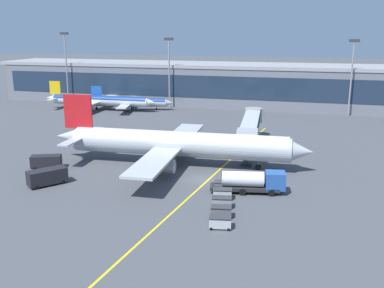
% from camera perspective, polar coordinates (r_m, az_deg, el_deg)
% --- Properties ---
extents(ground_plane, '(700.00, 700.00, 0.00)m').
position_cam_1_polar(ground_plane, '(70.47, 1.27, -4.64)').
color(ground_plane, '#47494F').
extents(apron_lead_in_line, '(9.15, 79.54, 0.01)m').
position_cam_1_polar(apron_lead_in_line, '(72.05, 2.59, -4.22)').
color(apron_lead_in_line, yellow).
rests_on(apron_lead_in_line, ground_plane).
extents(terminal_building, '(178.04, 20.58, 12.91)m').
position_cam_1_polar(terminal_building, '(142.19, 9.39, 7.52)').
color(terminal_building, slate).
rests_on(terminal_building, ground_plane).
extents(main_airliner, '(46.34, 36.73, 11.93)m').
position_cam_1_polar(main_airliner, '(77.24, -1.90, 0.03)').
color(main_airliner, '#B2B7BC').
rests_on(main_airliner, ground_plane).
extents(jet_bridge, '(5.69, 25.43, 6.53)m').
position_cam_1_polar(jet_bridge, '(88.34, 7.61, 2.42)').
color(jet_bridge, '#B2B7BC').
rests_on(jet_bridge, ground_plane).
extents(fuel_tanker, '(11.07, 4.36, 3.25)m').
position_cam_1_polar(fuel_tanker, '(65.02, 7.85, -4.81)').
color(fuel_tanker, '#232326').
rests_on(fuel_tanker, ground_plane).
extents(crew_van, '(5.42, 3.81, 2.30)m').
position_cam_1_polar(crew_van, '(79.86, -18.38, -2.11)').
color(crew_van, black).
rests_on(crew_van, ground_plane).
extents(lavatory_truck, '(5.36, 6.00, 2.50)m').
position_cam_1_polar(lavatory_truck, '(71.23, -18.28, -3.98)').
color(lavatory_truck, black).
rests_on(lavatory_truck, ground_plane).
extents(baggage_cart_0, '(2.87, 2.01, 1.48)m').
position_cam_1_polar(baggage_cart_0, '(53.76, 3.66, -10.01)').
color(baggage_cart_0, '#B2B7BC').
rests_on(baggage_cart_0, ground_plane).
extents(baggage_cart_1, '(2.87, 2.01, 1.48)m').
position_cam_1_polar(baggage_cart_1, '(56.69, 3.77, -8.68)').
color(baggage_cart_1, '#595B60').
rests_on(baggage_cart_1, ground_plane).
extents(baggage_cart_2, '(2.87, 2.01, 1.48)m').
position_cam_1_polar(baggage_cart_2, '(59.65, 3.87, -7.48)').
color(baggage_cart_2, gray).
rests_on(baggage_cart_2, ground_plane).
extents(baggage_cart_3, '(2.87, 2.01, 1.48)m').
position_cam_1_polar(baggage_cart_3, '(62.63, 3.96, -6.40)').
color(baggage_cart_3, '#B2B7BC').
rests_on(baggage_cart_3, ground_plane).
extents(baggage_cart_4, '(2.87, 2.01, 1.48)m').
position_cam_1_polar(baggage_cart_4, '(65.64, 4.04, -5.41)').
color(baggage_cart_4, '#595B60').
rests_on(baggage_cart_4, ground_plane).
extents(commuter_jet_far, '(35.11, 28.03, 8.33)m').
position_cam_1_polar(commuter_jet_far, '(134.82, -11.89, 5.54)').
color(commuter_jet_far, silver).
rests_on(commuter_jet_far, ground_plane).
extents(commuter_jet_near, '(25.86, 20.61, 7.07)m').
position_cam_1_polar(commuter_jet_near, '(133.99, -7.99, 5.37)').
color(commuter_jet_near, '#B2B7BC').
rests_on(commuter_jet_near, ground_plane).
extents(apron_light_mast_0, '(2.80, 0.50, 20.88)m').
position_cam_1_polar(apron_light_mast_0, '(129.37, 19.94, 8.83)').
color(apron_light_mast_0, gray).
rests_on(apron_light_mast_0, ground_plane).
extents(apron_light_mast_1, '(2.80, 0.50, 22.65)m').
position_cam_1_polar(apron_light_mast_1, '(150.19, -15.95, 10.14)').
color(apron_light_mast_1, gray).
rests_on(apron_light_mast_1, ground_plane).
extents(apron_light_mast_2, '(2.80, 0.50, 21.10)m').
position_cam_1_polar(apron_light_mast_2, '(135.68, -2.98, 9.92)').
color(apron_light_mast_2, gray).
rests_on(apron_light_mast_2, ground_plane).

